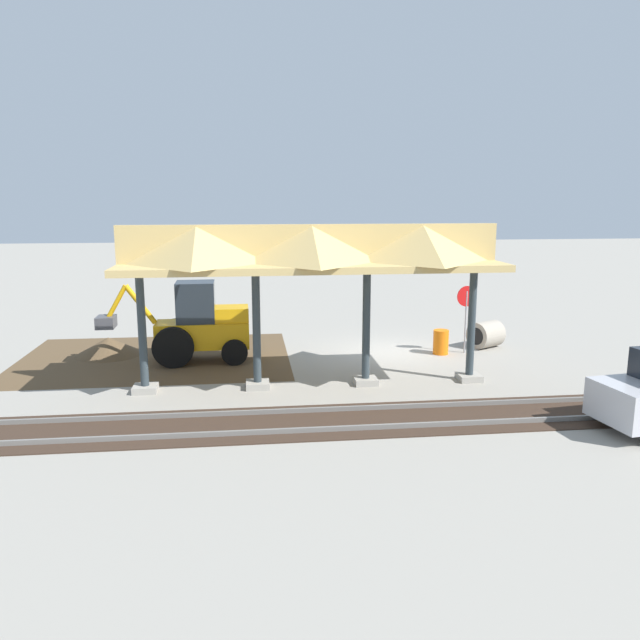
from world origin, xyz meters
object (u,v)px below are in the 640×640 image
stop_sign (466,305)px  traffic_barrel (441,342)px  backhoe (198,326)px  concrete_pipe (486,334)px

stop_sign → traffic_barrel: bearing=4.4°
stop_sign → backhoe: (9.68, 0.07, -0.54)m
backhoe → concrete_pipe: bearing=-175.8°
backhoe → traffic_barrel: (-8.75, 0.00, -0.82)m
backhoe → traffic_barrel: 8.78m
stop_sign → concrete_pipe: size_ratio=1.70×
concrete_pipe → traffic_barrel: (2.03, 0.80, -0.06)m
stop_sign → traffic_barrel: size_ratio=2.78×
stop_sign → backhoe: bearing=0.4°
concrete_pipe → traffic_barrel: bearing=21.5°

